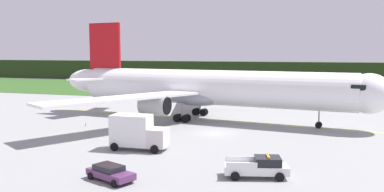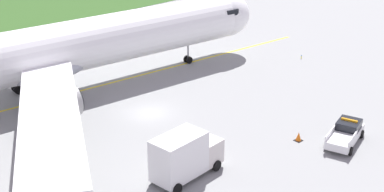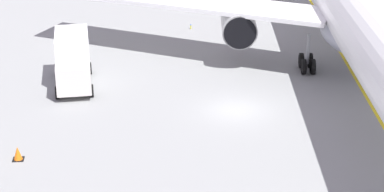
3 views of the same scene
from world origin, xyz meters
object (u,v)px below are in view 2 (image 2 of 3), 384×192
airliner (56,51)px  apron_cone (299,137)px  catering_truck (185,155)px  ops_pickup_truck (346,133)px

airliner → apron_cone: (9.55, -23.74, -4.63)m
catering_truck → apron_cone: catering_truck is taller
airliner → catering_truck: bearing=-95.2°
ops_pickup_truck → catering_truck: (-14.12, 5.76, 1.06)m
catering_truck → apron_cone: (11.46, -2.68, -1.56)m
airliner → catering_truck: (-1.91, -21.06, -3.07)m
ops_pickup_truck → airliner: bearing=114.5°
apron_cone → airliner: bearing=111.9°
apron_cone → ops_pickup_truck: bearing=-49.2°
ops_pickup_truck → catering_truck: 15.28m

